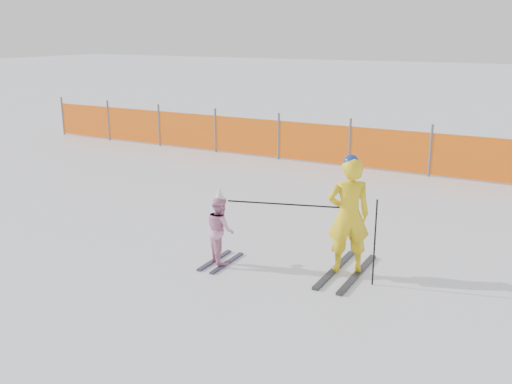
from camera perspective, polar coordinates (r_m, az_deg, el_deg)
ground at (r=8.54m, az=-1.61°, el=-7.28°), size 120.00×120.00×0.00m
adult at (r=8.05m, az=9.24°, el=-2.35°), size 0.72×1.50×1.74m
child at (r=8.43m, az=-3.61°, el=-3.67°), size 0.61×0.87×1.18m
ski_poles at (r=7.96m, az=6.52°, el=-2.82°), size 2.13×0.48×1.22m
safety_fence at (r=15.81m, az=-0.79°, el=5.63°), size 14.17×0.06×1.25m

